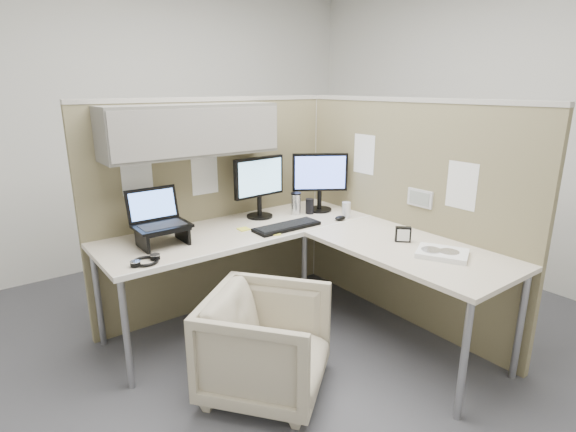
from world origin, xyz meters
TOP-DOWN VIEW (x-y plane):
  - ground at (0.00, 0.00)m, footprint 4.50×4.50m
  - partition_back at (-0.22, 0.83)m, footprint 2.00×0.36m
  - partition_right at (0.90, -0.07)m, footprint 0.07×2.03m
  - desk at (0.12, 0.13)m, footprint 2.00×1.98m
  - office_chair at (-0.43, -0.24)m, footprint 0.88×0.87m
  - monitor_left at (0.16, 0.69)m, footprint 0.44×0.20m
  - monitor_right at (0.65, 0.55)m, footprint 0.39×0.27m
  - laptop_station at (-0.69, 0.56)m, footprint 0.33×0.29m
  - keyboard at (0.15, 0.33)m, footprint 0.50×0.17m
  - mouse at (0.60, 0.25)m, footprint 0.10×0.06m
  - travel_mug at (0.43, 0.59)m, footprint 0.08×0.08m
  - soda_can_green at (0.68, 0.28)m, footprint 0.07×0.07m
  - soda_can_silver at (0.53, 0.53)m, footprint 0.07×0.07m
  - sticky_note_b at (0.01, 0.28)m, footprint 0.10×0.10m
  - sticky_note_d at (-0.11, 0.49)m, footprint 0.08×0.08m
  - headphones at (-0.89, 0.30)m, footprint 0.18×0.18m
  - paper_stack at (0.57, -0.66)m, footprint 0.34×0.36m
  - desk_clock at (0.58, -0.35)m, footprint 0.10×0.10m

SIDE VIEW (x-z plane):
  - ground at x=0.00m, z-range 0.00..0.00m
  - office_chair at x=-0.43m, z-range 0.00..0.66m
  - desk at x=0.12m, z-range 0.32..1.05m
  - sticky_note_b at x=0.01m, z-range 0.73..0.74m
  - sticky_note_d at x=-0.11m, z-range 0.73..0.74m
  - keyboard at x=0.15m, z-range 0.73..0.75m
  - headphones at x=-0.89m, z-range 0.73..0.76m
  - paper_stack at x=0.57m, z-range 0.73..0.76m
  - mouse at x=0.60m, z-range 0.73..0.76m
  - desk_clock at x=0.58m, z-range 0.73..0.83m
  - soda_can_green at x=0.68m, z-range 0.73..0.85m
  - soda_can_silver at x=0.53m, z-range 0.73..0.85m
  - travel_mug at x=0.43m, z-range 0.73..0.90m
  - partition_right at x=0.90m, z-range 0.00..1.63m
  - laptop_station at x=-0.69m, z-range 0.69..1.04m
  - monitor_left at x=0.16m, z-range 0.77..1.24m
  - monitor_right at x=0.65m, z-range 0.77..1.24m
  - partition_back at x=-0.22m, z-range 0.28..1.91m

